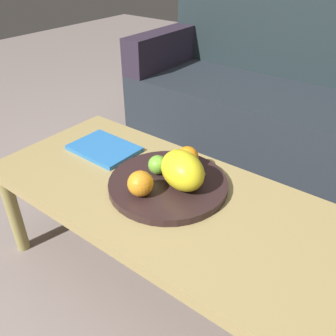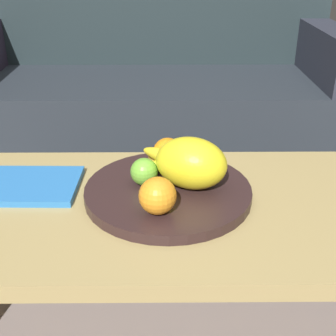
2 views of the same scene
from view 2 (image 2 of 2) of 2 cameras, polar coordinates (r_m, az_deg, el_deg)
ground_plane at (r=1.30m, az=0.01°, el=-20.09°), size 8.00×8.00×0.00m
coffee_table at (r=1.06m, az=0.01°, el=-6.51°), size 1.21×0.56×0.41m
couch at (r=2.16m, az=-2.14°, el=9.51°), size 1.70×0.70×0.90m
fruit_bowl at (r=1.06m, az=0.00°, el=-3.02°), size 0.39×0.39×0.03m
melon_large_front at (r=1.03m, az=2.96°, el=0.63°), size 0.20×0.17×0.12m
orange_front at (r=0.94m, az=-1.33°, el=-3.54°), size 0.08×0.08×0.08m
orange_left at (r=1.13m, az=-0.12°, el=1.96°), size 0.08×0.08×0.08m
apple_front at (r=1.05m, az=-3.05°, el=-0.46°), size 0.06×0.06×0.06m
banana_bunch at (r=1.11m, az=0.32°, el=0.67°), size 0.16×0.14×0.06m
magazine at (r=1.15m, az=-17.47°, el=-2.10°), size 0.25×0.18×0.02m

